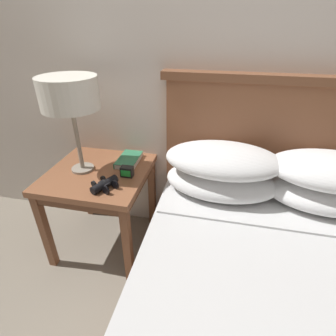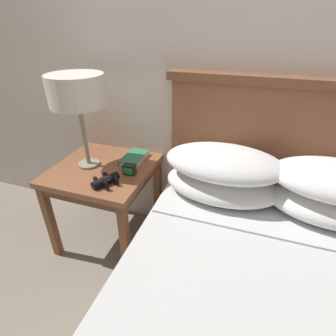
{
  "view_description": "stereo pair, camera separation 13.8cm",
  "coord_description": "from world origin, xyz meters",
  "views": [
    {
      "loc": [
        0.03,
        -0.41,
        1.35
      ],
      "look_at": [
        -0.22,
        0.76,
        0.67
      ],
      "focal_mm": 28.0,
      "sensor_mm": 36.0,
      "label": 1
    },
    {
      "loc": [
        0.16,
        -0.37,
        1.35
      ],
      "look_at": [
        -0.22,
        0.76,
        0.67
      ],
      "focal_mm": 28.0,
      "sensor_mm": 36.0,
      "label": 2
    }
  ],
  "objects": [
    {
      "name": "wall_back",
      "position": [
        0.0,
        1.13,
        1.3
      ],
      "size": [
        8.0,
        0.06,
        2.6
      ],
      "color": "silver",
      "rests_on": "ground_plane"
    },
    {
      "name": "bed",
      "position": [
        0.31,
        0.29,
        0.32
      ],
      "size": [
        1.26,
        1.83,
        1.11
      ],
      "color": "brown",
      "rests_on": "ground_plane"
    },
    {
      "name": "binoculars_pair",
      "position": [
        -0.54,
        0.65,
        0.59
      ],
      "size": [
        0.16,
        0.16,
        0.05
      ],
      "color": "black",
      "rests_on": "nightstand"
    },
    {
      "name": "book_on_nightstand",
      "position": [
        -0.52,
        0.96,
        0.58
      ],
      "size": [
        0.13,
        0.21,
        0.03
      ],
      "color": "silver",
      "rests_on": "nightstand"
    },
    {
      "name": "table_lamp",
      "position": [
        -0.76,
        0.81,
        1.01
      ],
      "size": [
        0.31,
        0.31,
        0.54
      ],
      "color": "gray",
      "rests_on": "nightstand"
    },
    {
      "name": "nightstand",
      "position": [
        -0.66,
        0.81,
        0.49
      ],
      "size": [
        0.58,
        0.58,
        0.57
      ],
      "color": "brown",
      "rests_on": "ground_plane"
    },
    {
      "name": "alarm_clock",
      "position": [
        -0.47,
        0.79,
        0.6
      ],
      "size": [
        0.07,
        0.05,
        0.06
      ],
      "color": "black",
      "rests_on": "nightstand"
    }
  ]
}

